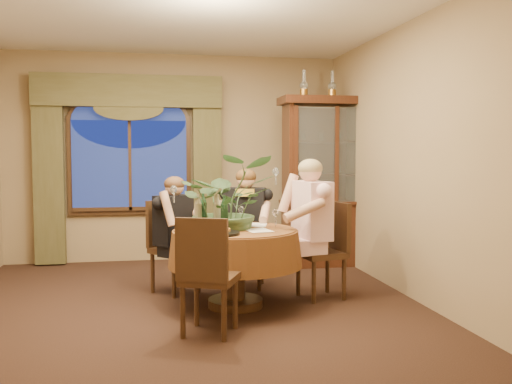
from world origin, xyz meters
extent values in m
plane|color=black|center=(0.00, 0.00, 0.00)|extent=(5.00, 5.00, 0.00)
plane|color=#8D7451|center=(0.00, 2.50, 1.40)|extent=(4.50, 0.00, 4.50)
plane|color=#8D7451|center=(2.25, 0.00, 1.40)|extent=(0.00, 5.00, 5.00)
plane|color=white|center=(0.00, 0.00, 2.80)|extent=(5.00, 5.00, 0.00)
cube|color=#464221|center=(-1.63, 2.38, 1.18)|extent=(0.38, 0.14, 2.32)
cube|color=#464221|center=(0.43, 2.38, 1.18)|extent=(0.38, 0.14, 2.32)
cylinder|color=maroon|center=(0.45, -0.07, 0.38)|extent=(1.29, 1.29, 0.75)
cube|color=black|center=(1.99, 1.75, 1.09)|extent=(1.35, 0.54, 2.19)
cube|color=black|center=(1.35, 0.11, 0.48)|extent=(0.49, 0.49, 0.96)
cube|color=black|center=(0.67, 0.71, 0.48)|extent=(0.52, 0.52, 0.96)
cube|color=black|center=(-0.09, 0.61, 0.48)|extent=(0.59, 0.59, 0.96)
cube|color=black|center=(0.13, -0.82, 0.48)|extent=(0.55, 0.55, 0.96)
imported|color=#365330|center=(0.39, 0.02, 1.34)|extent=(0.91, 1.01, 0.79)
imported|color=#48592E|center=(0.50, -0.13, 0.77)|extent=(0.15, 0.15, 0.05)
cylinder|color=black|center=(0.26, -0.41, 0.76)|extent=(0.37, 0.37, 0.02)
cylinder|color=black|center=(0.34, -0.14, 0.92)|extent=(0.07, 0.07, 0.33)
cylinder|color=black|center=(0.16, 0.11, 0.92)|extent=(0.07, 0.07, 0.33)
cylinder|color=tan|center=(0.28, -0.04, 0.92)|extent=(0.07, 0.07, 0.33)
cylinder|color=tan|center=(0.10, 0.00, 0.92)|extent=(0.07, 0.07, 0.33)
cube|color=white|center=(0.64, -0.22, 0.75)|extent=(0.25, 0.33, 0.00)
cube|color=white|center=(0.70, 0.17, 0.75)|extent=(0.28, 0.34, 0.00)
camera|label=1|loc=(-0.34, -5.38, 1.48)|focal=40.00mm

